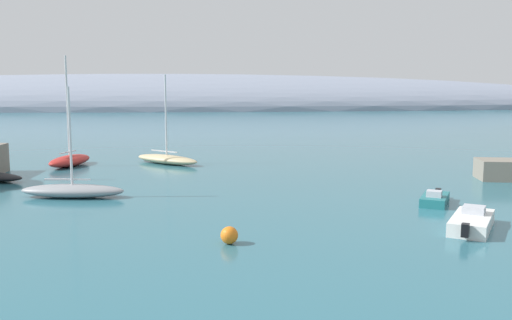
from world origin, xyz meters
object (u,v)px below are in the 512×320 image
object	(u,v)px
sailboat_red_mid_mooring	(70,160)
motorboat_white_foreground	(472,222)
motorboat_teal_alongside_breakwater	(435,199)
sailboat_grey_near_shore	(73,190)
sailboat_sand_end_of_line	(167,159)
mooring_buoy_orange	(229,235)

from	to	relation	value
sailboat_red_mid_mooring	motorboat_white_foreground	distance (m)	38.60
motorboat_white_foreground	motorboat_teal_alongside_breakwater	world-z (taller)	motorboat_white_foreground
sailboat_grey_near_shore	sailboat_sand_end_of_line	bearing A→B (deg)	80.26
sailboat_grey_near_shore	motorboat_white_foreground	distance (m)	26.14
sailboat_red_mid_mooring	sailboat_sand_end_of_line	world-z (taller)	sailboat_red_mid_mooring
sailboat_sand_end_of_line	motorboat_white_foreground	distance (m)	33.32
sailboat_grey_near_shore	sailboat_red_mid_mooring	bearing A→B (deg)	111.99
sailboat_grey_near_shore	sailboat_red_mid_mooring	size ratio (longest dim) A/B	0.72
motorboat_white_foreground	mooring_buoy_orange	bearing A→B (deg)	130.23
sailboat_grey_near_shore	motorboat_white_foreground	world-z (taller)	sailboat_grey_near_shore
sailboat_red_mid_mooring	motorboat_teal_alongside_breakwater	size ratio (longest dim) A/B	2.67
sailboat_grey_near_shore	motorboat_white_foreground	xyz separation A→B (m)	(23.82, -10.78, -0.10)
sailboat_red_mid_mooring	mooring_buoy_orange	size ratio (longest dim) A/B	12.26
sailboat_grey_near_shore	sailboat_sand_end_of_line	world-z (taller)	sailboat_sand_end_of_line
sailboat_red_mid_mooring	sailboat_sand_end_of_line	distance (m)	9.40
sailboat_sand_end_of_line	sailboat_red_mid_mooring	bearing A→B (deg)	-132.18
sailboat_red_mid_mooring	motorboat_teal_alongside_breakwater	xyz separation A→B (m)	(28.57, -20.11, -0.31)
sailboat_red_mid_mooring	motorboat_teal_alongside_breakwater	bearing A→B (deg)	-107.34
sailboat_red_mid_mooring	sailboat_sand_end_of_line	bearing A→B (deg)	-66.05
motorboat_teal_alongside_breakwater	mooring_buoy_orange	distance (m)	16.19
motorboat_white_foreground	mooring_buoy_orange	world-z (taller)	motorboat_white_foreground
sailboat_red_mid_mooring	motorboat_white_foreground	size ratio (longest dim) A/B	2.13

